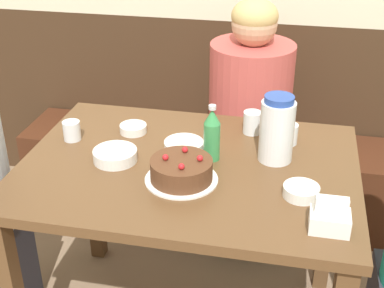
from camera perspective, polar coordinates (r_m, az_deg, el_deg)
name	(u,v)px	position (r m, az deg, el deg)	size (l,w,h in m)	color
bench_seat	(222,176)	(2.78, 3.27, -3.46)	(2.06, 0.38, 0.43)	#472314
dining_table	(189,191)	(1.86, -0.37, -5.08)	(1.13, 0.82, 0.76)	brown
birthday_cake	(183,171)	(1.69, -0.99, -2.86)	(0.23, 0.23, 0.09)	white
water_pitcher	(277,129)	(1.80, 9.05, 1.56)	(0.12, 0.12, 0.23)	white
soju_bottle	(212,134)	(1.79, 2.14, 1.07)	(0.06, 0.06, 0.20)	#388E4C
napkin_holder	(330,218)	(1.52, 14.50, -7.68)	(0.11, 0.08, 0.11)	white
bowl_soup_white	(184,146)	(1.88, -0.88, -0.17)	(0.14, 0.14, 0.03)	white
bowl_rice_small	(133,129)	(2.01, -6.29, 1.65)	(0.10, 0.10, 0.03)	white
bowl_side_dish	(115,155)	(1.83, -8.20, -1.20)	(0.15, 0.15, 0.04)	white
bowl_sauce_shallow	(301,191)	(1.66, 11.56, -4.96)	(0.11, 0.11, 0.03)	white
glass_water_tall	(252,122)	(2.00, 6.44, 2.30)	(0.07, 0.07, 0.08)	silver
glass_tumbler_short	(289,134)	(1.94, 10.26, 1.07)	(0.07, 0.07, 0.07)	silver
glass_shot_small	(72,131)	(1.99, -12.71, 1.40)	(0.06, 0.06, 0.07)	silver
person_pale_blue_shirt	(249,130)	(2.45, 6.05, 1.52)	(0.37, 0.37, 1.17)	#33333D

